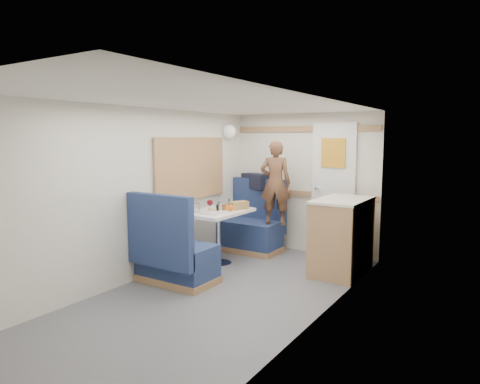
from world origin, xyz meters
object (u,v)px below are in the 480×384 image
Objects in this scene: duffel_bag at (256,181)px; beer_glass at (224,208)px; bench_near at (174,258)px; tray at (217,212)px; person at (275,183)px; salt_grinder at (223,207)px; wine_glass at (210,203)px; tumbler_mid at (231,203)px; galley_counter at (341,235)px; bread_loaf at (238,205)px; dinette_table at (218,222)px; orange_fruit at (230,208)px; tumbler_right at (220,206)px; dome_light at (229,131)px; cheese_block at (213,209)px; tumbler_left at (197,207)px; bench_far at (252,230)px; pepper_grinder at (217,208)px.

duffel_bag reaches higher than beer_glass.
bench_near reaches higher than tray.
person is 0.60m from duffel_bag.
salt_grinder is (0.15, -1.10, -0.24)m from duffel_bag.
tumbler_mid is (-0.06, 0.55, -0.07)m from wine_glass.
bread_loaf is at bearing -165.71° from galley_counter.
orange_fruit reaches higher than dinette_table.
beer_glass reaches higher than tray.
tumbler_right is at bearing 87.45° from bench_near.
dinette_table is 0.79× the size of person.
dome_light is 1.91× the size of cheese_block.
galley_counter reaches higher than tumbler_left.
bench_far reaches higher than wine_glass.
cheese_block is at bearing 27.56° from tumbler_left.
bench_far is 1.04m from orange_fruit.
salt_grinder is (0.03, 0.01, -0.01)m from tumbler_right.
tumbler_right is (0.20, 0.22, 0.00)m from tumbler_left.
duffel_bag is at bearing 107.13° from bench_far.
dinette_table is at bearing -65.35° from dome_light.
tumbler_mid is 0.26m from bread_loaf.
bench_far is 0.85m from person.
pepper_grinder is at bearing 84.90° from bench_near.
dinette_table is 1.21m from duffel_bag.
bench_far is 4.18× the size of bread_loaf.
cheese_block is 0.38m from bread_loaf.
dinette_table is 4.60× the size of dome_light.
galley_counter is (1.47, 1.41, 0.17)m from bench_near.
salt_grinder is at bearing 85.69° from bench_near.
tumbler_left is 1.27× the size of salt_grinder.
duffel_bag reaches higher than dinette_table.
wine_glass reaches higher than dinette_table.
tumbler_mid is at bearing 102.93° from pepper_grinder.
galley_counter is at bearing 27.09° from tray.
pepper_grinder is (0.23, 0.12, -0.01)m from tumbler_left.
person reaches higher than salt_grinder.
dome_light is 2.17× the size of beer_glass.
beer_glass is at bearing -5.42° from dinette_table.
duffel_bag reaches higher than tumbler_mid.
bench_near is 4.18× the size of bread_loaf.
salt_grinder is at bearing 25.11° from tumbler_right.
pepper_grinder is 1.08× the size of salt_grinder.
pepper_grinder is at bearing 60.92° from wine_glass.
bread_loaf is (0.16, 0.35, 0.02)m from cheese_block.
pepper_grinder is at bearing 49.59° from person.
dome_light is 0.55× the size of tray.
tumbler_left is (-0.26, -0.07, 0.05)m from tray.
wine_glass reaches higher than cheese_block.
dome_light is at bearing 116.95° from tumbler_right.
bench_near is at bearing -136.06° from galley_counter.
dome_light is 1.29m from bread_loaf.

